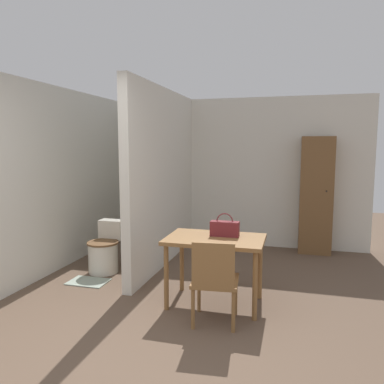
# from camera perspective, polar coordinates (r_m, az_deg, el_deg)

# --- Properties ---
(ground_plane) EXTENTS (16.00, 16.00, 0.00)m
(ground_plane) POSITION_cam_1_polar(r_m,az_deg,el_deg) (3.14, -10.87, -25.96)
(ground_plane) COLOR brown
(wall_back) EXTENTS (4.81, 0.12, 2.50)m
(wall_back) POSITION_cam_1_polar(r_m,az_deg,el_deg) (6.53, 4.75, 3.04)
(wall_back) COLOR silver
(wall_back) RESTS_ON ground_plane
(wall_left) EXTENTS (0.12, 5.00, 2.50)m
(wall_left) POSITION_cam_1_polar(r_m,az_deg,el_deg) (5.39, -20.64, 1.77)
(wall_left) COLOR silver
(wall_left) RESTS_ON ground_plane
(partition_wall) EXTENTS (0.12, 2.58, 2.50)m
(partition_wall) POSITION_cam_1_polar(r_m,az_deg,el_deg) (5.39, -4.35, 2.20)
(partition_wall) COLOR silver
(partition_wall) RESTS_ON ground_plane
(dining_table) EXTENTS (1.03, 0.67, 0.74)m
(dining_table) POSITION_cam_1_polar(r_m,az_deg,el_deg) (4.03, 3.54, -8.22)
(dining_table) COLOR brown
(dining_table) RESTS_ON ground_plane
(wooden_chair) EXTENTS (0.48, 0.48, 0.84)m
(wooden_chair) POSITION_cam_1_polar(r_m,az_deg,el_deg) (3.63, 3.46, -13.06)
(wooden_chair) COLOR brown
(wooden_chair) RESTS_ON ground_plane
(toilet) EXTENTS (0.42, 0.57, 0.67)m
(toilet) POSITION_cam_1_polar(r_m,az_deg,el_deg) (5.29, -13.12, -8.78)
(toilet) COLOR silver
(toilet) RESTS_ON ground_plane
(handbag) EXTENTS (0.31, 0.11, 0.25)m
(handbag) POSITION_cam_1_polar(r_m,az_deg,el_deg) (4.06, 5.00, -5.53)
(handbag) COLOR maroon
(handbag) RESTS_ON dining_table
(wooden_cabinet) EXTENTS (0.50, 0.35, 1.85)m
(wooden_cabinet) POSITION_cam_1_polar(r_m,az_deg,el_deg) (6.22, 18.39, -0.51)
(wooden_cabinet) COLOR brown
(wooden_cabinet) RESTS_ON ground_plane
(bath_mat) EXTENTS (0.49, 0.33, 0.01)m
(bath_mat) POSITION_cam_1_polar(r_m,az_deg,el_deg) (5.01, -15.52, -13.04)
(bath_mat) COLOR #99A899
(bath_mat) RESTS_ON ground_plane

